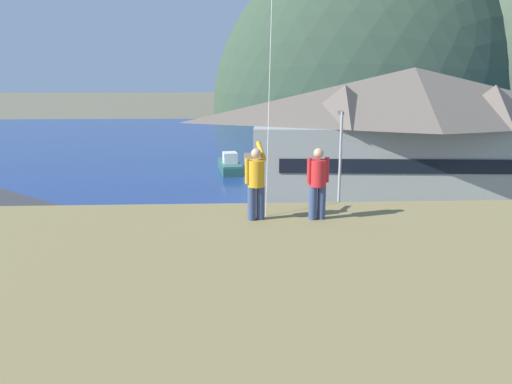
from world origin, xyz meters
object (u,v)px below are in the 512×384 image
harbor_lodge (411,129)px  parked_car_lone_by_shed (296,243)px  storage_shed_near_lot (3,230)px  parked_car_front_row_silver (442,244)px  parked_car_back_row_left (265,298)px  wharf_dock (260,165)px  parked_car_mid_row_far (396,300)px  moored_boat_wharfside (230,165)px  moored_boat_outer_mooring (291,162)px  person_kite_flyer (256,181)px  person_companion (318,181)px  parking_light_pole (340,169)px  parked_car_front_row_red (108,296)px

harbor_lodge → parked_car_lone_by_shed: 19.76m
storage_shed_near_lot → parked_car_front_row_silver: 22.96m
parked_car_lone_by_shed → parked_car_back_row_left: bearing=-107.6°
wharf_dock → parked_car_mid_row_far: (3.59, -35.51, 0.71)m
parked_car_lone_by_shed → moored_boat_wharfside: bearing=98.0°
moored_boat_outer_mooring → parked_car_lone_by_shed: moored_boat_outer_mooring is taller
harbor_lodge → parked_car_front_row_silver: size_ratio=6.70×
moored_boat_wharfside → person_kite_flyer: bearing=-88.8°
wharf_dock → person_companion: bearing=-91.3°
moored_boat_outer_mooring → parked_car_lone_by_shed: size_ratio=1.58×
person_kite_flyer → storage_shed_near_lot: bearing=133.6°
moored_boat_outer_mooring → person_companion: 43.05m
harbor_lodge → moored_boat_wharfside: (-15.33, 11.00, -4.95)m
harbor_lodge → moored_boat_outer_mooring: (-8.59, 12.97, -4.95)m
parked_car_mid_row_far → moored_boat_wharfside: bearing=101.7°
person_companion → parked_car_back_row_left: bearing=96.0°
person_kite_flyer → wharf_dock: bearing=86.7°
harbor_lodge → parking_light_pole: 15.08m
parked_car_mid_row_far → person_kite_flyer: 11.15m
storage_shed_near_lot → parked_car_lone_by_shed: (15.04, 1.15, -1.32)m
parked_car_front_row_red → parking_light_pole: size_ratio=0.55×
harbor_lodge → parked_car_lone_by_shed: (-11.61, -15.31, -4.61)m
wharf_dock → storage_shed_near_lot: bearing=-116.4°
moored_boat_outer_mooring → parked_car_front_row_silver: size_ratio=1.58×
parked_car_mid_row_far → person_companion: (-4.57, -6.83, 6.43)m
parked_car_lone_by_shed → person_kite_flyer: 15.65m
moored_boat_wharfside → parked_car_lone_by_shed: 26.58m
harbor_lodge → parked_car_back_row_left: 26.40m
parked_car_front_row_red → parking_light_pole: bearing=38.8°
moored_boat_outer_mooring → parked_car_mid_row_far: bearing=-89.7°
wharf_dock → person_companion: 42.95m
moored_boat_wharfside → parked_car_mid_row_far: moored_boat_wharfside is taller
parked_car_front_row_red → person_kite_flyer: person_kite_flyer is taller
person_companion → parked_car_front_row_red: bearing=133.2°
parked_car_back_row_left → person_companion: 9.73m
harbor_lodge → parked_car_lone_by_shed: harbor_lodge is taller
parked_car_lone_by_shed → parked_car_front_row_silver: size_ratio=1.00×
parked_car_front_row_red → person_companion: size_ratio=2.47×
parked_car_mid_row_far → person_kite_flyer: bearing=-131.7°
parked_car_front_row_red → parked_car_lone_by_shed: bearing=36.0°
parked_car_front_row_red → wharf_dock: bearing=76.6°
parked_car_mid_row_far → storage_shed_near_lot: bearing=161.7°
moored_boat_wharfside → moored_boat_outer_mooring: same height
person_kite_flyer → parked_car_mid_row_far: bearing=48.3°
wharf_dock → parked_car_front_row_red: size_ratio=3.16×
storage_shed_near_lot → moored_boat_wharfside: storage_shed_near_lot is taller
storage_shed_near_lot → parked_car_lone_by_shed: bearing=4.4°
wharf_dock → moored_boat_outer_mooring: moored_boat_outer_mooring is taller
wharf_dock → parked_car_lone_by_shed: parked_car_lone_by_shed is taller
parked_car_front_row_silver → parking_light_pole: (-4.93, 3.65, 3.52)m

